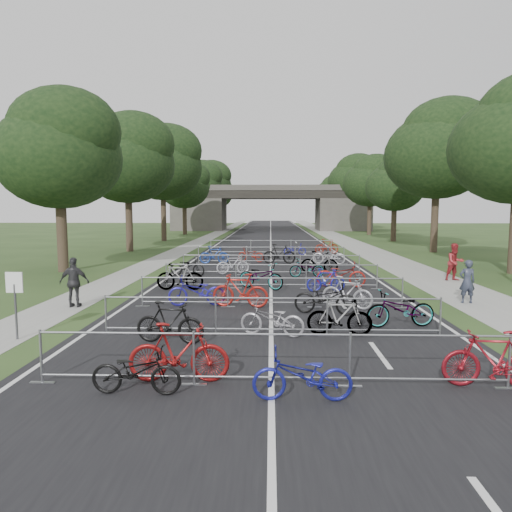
{
  "coord_description": "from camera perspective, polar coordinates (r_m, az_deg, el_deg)",
  "views": [
    {
      "loc": [
        -0.03,
        -8.69,
        3.5
      ],
      "look_at": [
        -0.75,
        14.15,
        1.1
      ],
      "focal_mm": 32.0,
      "sensor_mm": 36.0,
      "label": 1
    }
  ],
  "objects": [
    {
      "name": "bike_23",
      "position": [
        28.95,
        9.09,
        0.04
      ],
      "size": [
        2.15,
        1.24,
        1.07
      ],
      "primitive_type": "imported",
      "rotation": [
        0.0,
        0.0,
        4.44
      ],
      "color": "#B6B5BD",
      "rests_on": "ground"
    },
    {
      "name": "barrier_row_4",
      "position": [
        23.88,
        1.88,
        -1.12
      ],
      "size": [
        9.7,
        0.08,
        1.1
      ],
      "color": "gray",
      "rests_on": "ground"
    },
    {
      "name": "bike_10",
      "position": [
        15.25,
        8.67,
        -5.25
      ],
      "size": [
        2.18,
        1.18,
        1.09
      ],
      "primitive_type": "imported",
      "rotation": [
        0.0,
        0.0,
        1.34
      ],
      "color": "black",
      "rests_on": "ground"
    },
    {
      "name": "tree_left_6",
      "position": [
        97.33,
        -4.93,
        7.74
      ],
      "size": [
        6.72,
        6.72,
        10.25
      ],
      "color": "#33261C",
      "rests_on": "ground"
    },
    {
      "name": "sidewalk_right",
      "position": [
        59.34,
        9.61,
        2.54
      ],
      "size": [
        3.0,
        140.0,
        0.01
      ],
      "primitive_type": "cube",
      "color": "gray",
      "rests_on": "ground"
    },
    {
      "name": "bike_2",
      "position": [
        8.56,
        5.83,
        -14.71
      ],
      "size": [
        1.83,
        0.65,
        0.96
      ],
      "primitive_type": "imported",
      "rotation": [
        0.0,
        0.0,
        4.72
      ],
      "color": "navy",
      "rests_on": "ground"
    },
    {
      "name": "tree_left_2",
      "position": [
        50.14,
        -11.51,
        11.16
      ],
      "size": [
        8.4,
        8.4,
        12.81
      ],
      "color": "#33261C",
      "rests_on": "ground"
    },
    {
      "name": "tree_right_6",
      "position": [
        97.57,
        9.65,
        7.93
      ],
      "size": [
        7.17,
        7.17,
        10.93
      ],
      "color": "#33261C",
      "rests_on": "ground"
    },
    {
      "name": "bike_5",
      "position": [
        12.6,
        2.01,
        -7.92
      ],
      "size": [
        1.89,
        1.04,
        0.94
      ],
      "primitive_type": "imported",
      "rotation": [
        0.0,
        0.0,
        4.47
      ],
      "color": "#95949A",
      "rests_on": "ground"
    },
    {
      "name": "tree_right_5",
      "position": [
        85.67,
        10.74,
        7.53
      ],
      "size": [
        6.16,
        6.16,
        9.39
      ],
      "color": "#33261C",
      "rests_on": "ground"
    },
    {
      "name": "bike_15",
      "position": [
        20.63,
        10.57,
        -2.28
      ],
      "size": [
        2.25,
        1.05,
        1.14
      ],
      "primitive_type": "imported",
      "rotation": [
        0.0,
        0.0,
        1.43
      ],
      "color": "maroon",
      "rests_on": "ground"
    },
    {
      "name": "barrier_row_2",
      "position": [
        16.17,
        1.9,
        -4.54
      ],
      "size": [
        9.7,
        0.08,
        1.1
      ],
      "color": "gray",
      "rests_on": "ground"
    },
    {
      "name": "barrier_row_3",
      "position": [
        19.91,
        1.88,
        -2.54
      ],
      "size": [
        9.7,
        0.08,
        1.1
      ],
      "color": "gray",
      "rests_on": "ground"
    },
    {
      "name": "tree_left_1",
      "position": [
        38.53,
        -15.66,
        11.44
      ],
      "size": [
        7.56,
        7.56,
        11.53
      ],
      "color": "#33261C",
      "rests_on": "ground"
    },
    {
      "name": "tree_right_4",
      "position": [
        73.93,
        12.22,
        9.28
      ],
      "size": [
        8.18,
        8.18,
        12.47
      ],
      "color": "#33261C",
      "rests_on": "ground"
    },
    {
      "name": "tree_left_4",
      "position": [
        73.6,
        -7.15,
        8.91
      ],
      "size": [
        7.56,
        7.56,
        11.53
      ],
      "color": "#33261C",
      "rests_on": "ground"
    },
    {
      "name": "bike_16",
      "position": [
        23.72,
        -8.57,
        -1.33
      ],
      "size": [
        2.03,
        1.17,
        1.01
      ],
      "primitive_type": "imported",
      "rotation": [
        0.0,
        0.0,
        1.29
      ],
      "color": "black",
      "rests_on": "ground"
    },
    {
      "name": "barrier_row_5",
      "position": [
        28.85,
        1.87,
        0.11
      ],
      "size": [
        9.7,
        0.08,
        1.1
      ],
      "color": "gray",
      "rests_on": "ground"
    },
    {
      "name": "road",
      "position": [
        58.8,
        1.85,
        2.59
      ],
      "size": [
        11.0,
        140.0,
        0.01
      ],
      "primitive_type": "cube",
      "color": "black",
      "rests_on": "ground"
    },
    {
      "name": "bike_4",
      "position": [
        12.11,
        -10.71,
        -8.22
      ],
      "size": [
        1.88,
        0.78,
        1.1
      ],
      "primitive_type": "imported",
      "rotation": [
        0.0,
        0.0,
        1.42
      ],
      "color": "black",
      "rests_on": "ground"
    },
    {
      "name": "bike_17",
      "position": [
        24.22,
        -2.91,
        -1.06
      ],
      "size": [
        1.82,
        0.88,
        1.06
      ],
      "primitive_type": "imported",
      "rotation": [
        0.0,
        0.0,
        1.8
      ],
      "color": "#B7B7BF",
      "rests_on": "ground"
    },
    {
      "name": "pedestrian_b",
      "position": [
        24.01,
        23.61,
        -0.72
      ],
      "size": [
        0.99,
        0.84,
        1.8
      ],
      "primitive_type": "imported",
      "rotation": [
        0.0,
        0.0,
        0.19
      ],
      "color": "maroon",
      "rests_on": "ground"
    },
    {
      "name": "overpass_bridge",
      "position": [
        73.69,
        1.86,
        6.02
      ],
      "size": [
        31.0,
        8.0,
        7.05
      ],
      "color": "#494541",
      "rests_on": "ground"
    },
    {
      "name": "bike_7",
      "position": [
        14.12,
        17.64,
        -6.38
      ],
      "size": [
        2.16,
        1.02,
        1.09
      ],
      "primitive_type": "imported",
      "rotation": [
        0.0,
        0.0,
        4.86
      ],
      "color": "gray",
      "rests_on": "ground"
    },
    {
      "name": "sidewalk_left",
      "position": [
        59.27,
        -5.43,
        2.59
      ],
      "size": [
        2.0,
        140.0,
        0.01
      ],
      "primitive_type": "cube",
      "color": "gray",
      "rests_on": "ground"
    },
    {
      "name": "bike_18",
      "position": [
        23.31,
        6.4,
        -1.5
      ],
      "size": [
        1.88,
        0.91,
        0.95
      ],
      "primitive_type": "imported",
      "rotation": [
        0.0,
        0.0,
        4.87
      ],
      "color": "gray",
      "rests_on": "ground"
    },
    {
      "name": "bike_8",
      "position": [
        16.49,
        -7.41,
        -4.41
      ],
      "size": [
        2.1,
        0.91,
        1.07
      ],
      "primitive_type": "imported",
      "rotation": [
        0.0,
        0.0,
        4.81
      ],
      "color": "navy",
      "rests_on": "ground"
    },
    {
      "name": "ground",
      "position": [
        9.37,
        1.93,
        -15.94
      ],
      "size": [
        200.0,
        200.0,
        0.0
      ],
      "primitive_type": "plane",
      "color": "#28401B",
      "rests_on": "ground"
    },
    {
      "name": "bike_26",
      "position": [
        34.18,
        4.88,
        0.84
      ],
      "size": [
        1.76,
        0.84,
        0.89
      ],
      "primitive_type": "imported",
      "rotation": [
        0.0,
        0.0,
        1.73
      ],
      "color": "navy",
      "rests_on": "ground"
    },
    {
      "name": "bike_14",
      "position": [
        19.31,
        8.74,
        -3.03
      ],
      "size": [
        1.69,
        0.67,
        0.99
      ],
      "primitive_type": "imported",
      "rotation": [
        0.0,
        0.0,
        1.7
      ],
      "color": "#1B1E97",
      "rests_on": "ground"
    },
    {
      "name": "tree_right_3",
      "position": [
        62.12,
        14.21,
        8.98
      ],
      "size": [
        7.17,
        7.17,
        10.93
      ],
      "color": "#33261C",
      "rests_on": "ground"
    },
    {
      "name": "bike_3",
      "position": [
        10.17,
        27.5,
        -11.42
      ],
      "size": [
        1.95,
        0.71,
        1.15
      ],
      "primitive_type": "imported",
      "rotation": [
        0.0,
        0.0,
        4.62
      ],
      "color": "maroon",
      "rests_on": "ground"
    },
    {
      "name": "barrier_row_1",
      "position": [
        12.64,
        1.91,
        -7.53
      ],
      "size": [
        9.7,
        0.08,
        1.1
      ],
      "color": "gray",
      "rests_on": "ground"
    },
    {
      "name": "pedestrian_c",
      "position": [
        17.35,
        -21.76,
        -3.1
      ],
      "size": [
        1.05,
        0.47,
        1.77
      ],
      "primitive_type": "imported",
      "rotation": [
        0.0,
        0.0,
        3.18
      ],
      "color": "#2B2B2E",
      "rests_on": "ground"
    },
    {
      "name": "pedestrian_a",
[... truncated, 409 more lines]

